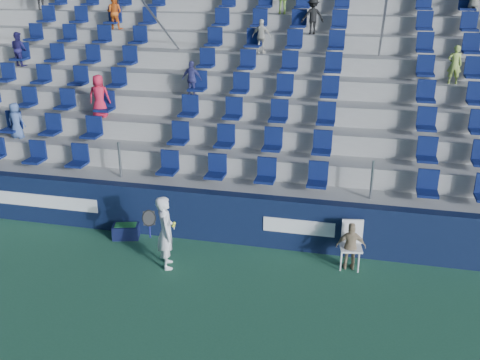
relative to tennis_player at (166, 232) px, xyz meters
The scene contains 7 objects.
ground 2.23m from the tennis_player, 56.15° to the right, with size 70.00×70.00×0.00m, color #296043.
sponsor_wall 1.85m from the tennis_player, 51.01° to the left, with size 24.00×0.32×1.20m.
grandstand 6.76m from the tennis_player, 80.03° to the left, with size 24.00×8.17×6.63m.
tennis_player is the anchor object (origin of this frame).
line_judge_chair 3.94m from the tennis_player, 13.77° to the left, with size 0.52×0.53×1.03m.
line_judge 3.91m from the tennis_player, 11.52° to the left, with size 0.62×0.26×1.06m, color tan.
ball_bin 1.86m from the tennis_player, 144.04° to the left, with size 0.69×0.54×0.34m.
Camera 1 is at (2.65, -7.74, 5.89)m, focal length 40.00 mm.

